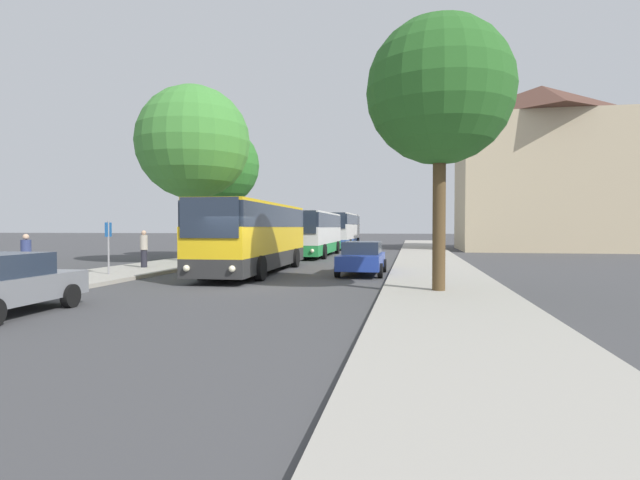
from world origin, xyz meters
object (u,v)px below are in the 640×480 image
(pedestrian_waiting_far, at_px, (26,257))
(pedestrian_waiting_near, at_px, (144,249))
(parked_car_left_curb, at_px, (1,284))
(bus_stop_sign, at_px, (108,241))
(bus_rear, at_px, (341,230))
(bus_front, at_px, (255,236))
(tree_left_far, at_px, (218,166))
(bus_middle, at_px, (315,233))
(tree_left_near, at_px, (193,143))
(tree_right_near, at_px, (440,92))
(parked_car_right_near, at_px, (362,257))

(pedestrian_waiting_far, bearing_deg, pedestrian_waiting_near, -54.80)
(parked_car_left_curb, relative_size, bus_stop_sign, 1.93)
(pedestrian_waiting_far, bearing_deg, bus_rear, -55.07)
(bus_front, xyz_separation_m, tree_left_far, (-6.12, 10.84, 4.70))
(bus_rear, bearing_deg, pedestrian_waiting_near, -102.29)
(bus_front, height_order, pedestrian_waiting_near, bus_front)
(bus_middle, xyz_separation_m, bus_rear, (0.06, 13.80, 0.14))
(tree_left_near, bearing_deg, bus_front, -42.11)
(bus_front, height_order, tree_right_near, tree_right_near)
(bus_stop_sign, bearing_deg, bus_front, 30.93)
(bus_middle, distance_m, parked_car_left_curb, 25.87)
(bus_rear, bearing_deg, tree_right_near, -77.01)
(bus_middle, height_order, pedestrian_waiting_far, bus_middle)
(tree_left_near, bearing_deg, tree_right_near, -39.71)
(parked_car_left_curb, relative_size, parked_car_right_near, 0.95)
(bus_rear, height_order, parked_car_left_curb, bus_rear)
(bus_front, bearing_deg, pedestrian_waiting_near, 175.85)
(bus_front, distance_m, parked_car_right_near, 5.08)
(bus_front, distance_m, tree_left_far, 13.31)
(bus_front, distance_m, bus_rear, 27.62)
(pedestrian_waiting_far, relative_size, tree_right_near, 0.20)
(bus_rear, height_order, tree_left_near, tree_left_near)
(parked_car_left_curb, bearing_deg, tree_right_near, 25.97)
(bus_rear, height_order, pedestrian_waiting_near, bus_rear)
(parked_car_right_near, distance_m, tree_left_far, 16.50)
(bus_rear, bearing_deg, parked_car_left_curb, -93.85)
(parked_car_right_near, height_order, pedestrian_waiting_far, pedestrian_waiting_far)
(tree_right_near, bearing_deg, bus_middle, 111.36)
(parked_car_right_near, bearing_deg, tree_right_near, 115.69)
(bus_stop_sign, bearing_deg, parked_car_right_near, 17.43)
(bus_stop_sign, height_order, tree_left_near, tree_left_near)
(bus_front, distance_m, pedestrian_waiting_far, 9.19)
(parked_car_left_curb, xyz_separation_m, tree_right_near, (10.48, 5.63, 5.55))
(pedestrian_waiting_near, relative_size, tree_left_near, 0.18)
(pedestrian_waiting_near, bearing_deg, pedestrian_waiting_far, 150.11)
(parked_car_left_curb, bearing_deg, bus_front, 75.97)
(parked_car_left_curb, height_order, bus_stop_sign, bus_stop_sign)
(parked_car_right_near, relative_size, tree_right_near, 0.53)
(bus_stop_sign, height_order, tree_left_far, tree_left_far)
(bus_stop_sign, xyz_separation_m, tree_left_near, (0.22, 7.88, 5.43))
(bus_rear, bearing_deg, pedestrian_waiting_far, -102.23)
(parked_car_left_curb, bearing_deg, bus_middle, 81.90)
(tree_left_far, bearing_deg, bus_front, -60.55)
(pedestrian_waiting_far, distance_m, tree_right_near, 15.98)
(tree_left_near, bearing_deg, tree_left_far, 98.85)
(bus_middle, relative_size, pedestrian_waiting_far, 6.87)
(bus_front, relative_size, tree_right_near, 1.35)
(tree_left_far, bearing_deg, bus_stop_sign, -86.96)
(pedestrian_waiting_near, bearing_deg, bus_rear, -30.22)
(bus_stop_sign, xyz_separation_m, pedestrian_waiting_near, (-0.39, 3.50, -0.46))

